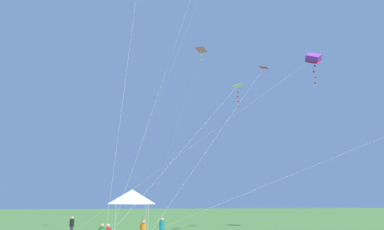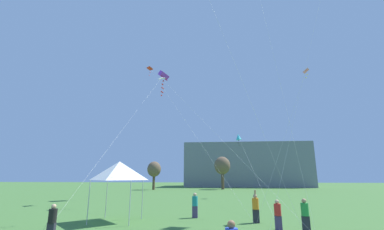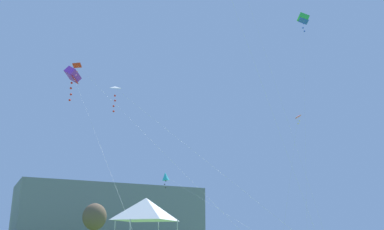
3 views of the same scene
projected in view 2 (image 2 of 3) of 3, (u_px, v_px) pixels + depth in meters
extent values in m
cube|color=slate|center=(245.00, 165.00, 72.42)|extent=(33.08, 14.93, 11.56)
cylinder|color=brown|center=(154.00, 182.00, 55.03)|extent=(0.55, 0.55, 3.00)
ellipsoid|color=brown|center=(154.00, 169.00, 55.68)|extent=(2.95, 2.95, 3.27)
cylinder|color=brown|center=(223.00, 181.00, 56.47)|extent=(0.65, 0.65, 3.58)
ellipsoid|color=brown|center=(222.00, 165.00, 57.25)|extent=(3.51, 3.51, 3.90)
cylinder|color=#B7B7BC|center=(88.00, 202.00, 15.69)|extent=(0.05, 0.05, 2.61)
cylinder|color=#B7B7BC|center=(130.00, 203.00, 15.45)|extent=(0.05, 0.05, 2.61)
cylinder|color=#B7B7BC|center=(106.00, 199.00, 18.22)|extent=(0.05, 0.05, 2.61)
cylinder|color=#B7B7BC|center=(142.00, 199.00, 17.98)|extent=(0.05, 0.05, 2.61)
pyramid|color=white|center=(119.00, 171.00, 17.28)|extent=(2.90, 2.90, 1.22)
cube|color=#473860|center=(278.00, 223.00, 14.05)|extent=(0.36, 0.20, 0.75)
cylinder|color=red|center=(277.00, 210.00, 14.21)|extent=(0.38, 0.38, 0.62)
sphere|color=tan|center=(277.00, 202.00, 14.30)|extent=(0.23, 0.23, 0.23)
cube|color=#282833|center=(306.00, 224.00, 13.65)|extent=(0.38, 0.21, 0.79)
cylinder|color=#288E3D|center=(305.00, 209.00, 13.82)|extent=(0.40, 0.40, 0.65)
sphere|color=tan|center=(304.00, 201.00, 13.92)|extent=(0.25, 0.25, 0.25)
cube|color=#473860|center=(195.00, 212.00, 18.14)|extent=(0.38, 0.21, 0.80)
cylinder|color=teal|center=(195.00, 201.00, 18.31)|extent=(0.40, 0.40, 0.66)
sphere|color=tan|center=(195.00, 195.00, 18.41)|extent=(0.25, 0.25, 0.25)
cylinder|color=black|center=(53.00, 216.00, 12.12)|extent=(0.37, 0.37, 0.61)
sphere|color=tan|center=(54.00, 206.00, 12.21)|extent=(0.23, 0.23, 0.23)
cube|color=#282833|center=(256.00, 216.00, 16.19)|extent=(0.39, 0.21, 0.82)
cylinder|color=orange|center=(255.00, 204.00, 16.36)|extent=(0.41, 0.41, 0.67)
sphere|color=tan|center=(255.00, 196.00, 16.47)|extent=(0.26, 0.26, 0.26)
cylinder|color=tan|center=(255.00, 195.00, 16.49)|extent=(0.18, 0.17, 0.57)
sphere|color=#896042|center=(231.00, 224.00, 7.61)|extent=(0.24, 0.24, 0.24)
cylinder|color=silver|center=(270.00, 39.00, 20.93)|extent=(1.29, 8.36, 27.59)
cylinder|color=silver|center=(250.00, 162.00, 25.31)|extent=(0.14, 22.14, 8.37)
cone|color=#2DBCD1|center=(238.00, 137.00, 37.00)|extent=(1.14, 1.05, 0.97)
sphere|color=black|center=(239.00, 140.00, 36.85)|extent=(0.12, 0.12, 0.12)
sphere|color=black|center=(238.00, 143.00, 36.87)|extent=(0.12, 0.12, 0.12)
sphere|color=black|center=(239.00, 145.00, 36.76)|extent=(0.12, 0.12, 0.12)
cylinder|color=silver|center=(135.00, 114.00, 25.28)|extent=(0.39, 23.85, 17.73)
cube|color=purple|center=(164.00, 75.00, 38.86)|extent=(1.87, 1.87, 1.68)
cube|color=red|center=(163.00, 78.00, 38.77)|extent=(1.36, 1.66, 1.07)
sphere|color=red|center=(163.00, 81.00, 38.73)|extent=(0.22, 0.22, 0.22)
sphere|color=red|center=(163.00, 85.00, 38.48)|extent=(0.22, 0.22, 0.22)
sphere|color=red|center=(163.00, 89.00, 38.43)|extent=(0.22, 0.22, 0.22)
sphere|color=red|center=(163.00, 93.00, 38.28)|extent=(0.22, 0.22, 0.22)
cylinder|color=silver|center=(284.00, 137.00, 18.29)|extent=(5.00, 2.93, 11.16)
pyramid|color=pink|center=(306.00, 71.00, 20.78)|extent=(0.44, 0.62, 0.36)
sphere|color=yellow|center=(307.00, 75.00, 20.62)|extent=(0.08, 0.08, 0.08)
sphere|color=yellow|center=(306.00, 78.00, 20.62)|extent=(0.08, 0.08, 0.08)
cylinder|color=silver|center=(306.00, 64.00, 19.60)|extent=(8.53, 7.79, 22.37)
cylinder|color=silver|center=(209.00, 127.00, 20.95)|extent=(10.79, 12.09, 13.56)
pyramid|color=white|center=(162.00, 78.00, 28.87)|extent=(1.22, 1.31, 0.57)
sphere|color=red|center=(162.00, 84.00, 28.75)|extent=(0.16, 0.16, 0.16)
sphere|color=red|center=(162.00, 88.00, 28.55)|extent=(0.16, 0.16, 0.16)
sphere|color=red|center=(161.00, 92.00, 28.54)|extent=(0.16, 0.16, 0.16)
sphere|color=red|center=(161.00, 95.00, 28.40)|extent=(0.16, 0.16, 0.16)
cylinder|color=silver|center=(211.00, 5.00, 18.69)|extent=(9.31, 2.34, 29.98)
cylinder|color=silver|center=(184.00, 118.00, 24.64)|extent=(10.71, 13.09, 16.51)
pyramid|color=red|center=(150.00, 68.00, 33.41)|extent=(0.86, 1.05, 0.30)
sphere|color=pink|center=(150.00, 73.00, 33.31)|extent=(0.14, 0.14, 0.14)
sphere|color=pink|center=(149.00, 75.00, 33.20)|extent=(0.14, 0.14, 0.14)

